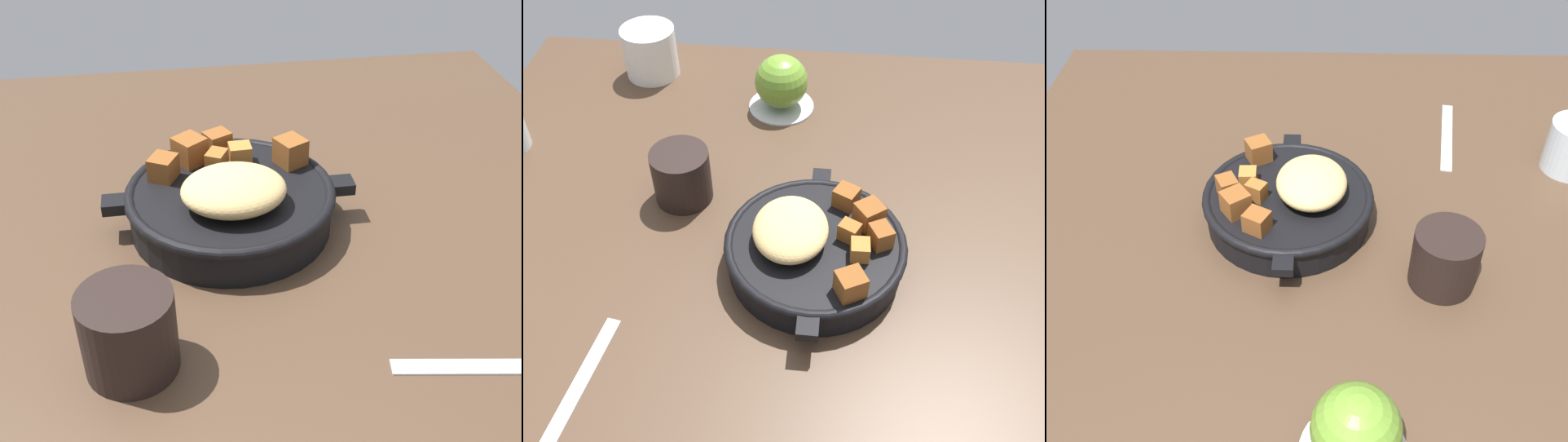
% 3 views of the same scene
% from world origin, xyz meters
% --- Properties ---
extents(ground_plane, '(0.95, 0.95, 0.02)m').
position_xyz_m(ground_plane, '(0.00, 0.00, -0.01)').
color(ground_plane, '#473323').
extents(cast_iron_skillet, '(0.26, 0.22, 0.08)m').
position_xyz_m(cast_iron_skillet, '(-0.02, -0.05, 0.03)').
color(cast_iron_skillet, black).
rests_on(cast_iron_skillet, ground_plane).
extents(butter_knife, '(0.17, 0.04, 0.00)m').
position_xyz_m(butter_knife, '(-0.21, 0.18, 0.00)').
color(butter_knife, silver).
rests_on(butter_knife, ground_plane).
extents(coffee_mug_dark, '(0.08, 0.08, 0.07)m').
position_xyz_m(coffee_mug_dark, '(0.09, 0.13, 0.04)').
color(coffee_mug_dark, black).
rests_on(coffee_mug_dark, ground_plane).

